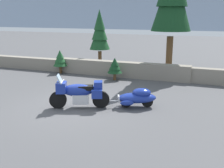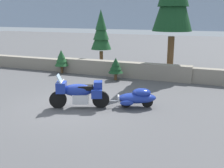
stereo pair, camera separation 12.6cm
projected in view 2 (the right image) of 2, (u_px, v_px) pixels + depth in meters
ground_plane at (72, 106)px, 10.68m from camera, size 80.00×80.00×0.00m
stone_guard_wall at (118, 69)px, 15.88m from camera, size 24.00×0.64×0.88m
distant_ridgeline at (208, 2)px, 94.96m from camera, size 240.00×80.00×16.00m
touring_motorcycle at (79, 92)px, 10.38m from camera, size 2.18×1.27×1.33m
car_shaped_trailer at (137, 97)px, 10.49m from camera, size 2.17×1.23×0.76m
pine_tree_far_right at (101, 32)px, 17.95m from camera, size 1.36×1.36×3.87m
pine_sapling_near at (61, 59)px, 16.57m from camera, size 0.86×0.86×1.44m
pine_sapling_farther at (116, 66)px, 14.84m from camera, size 0.82×0.82×1.24m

